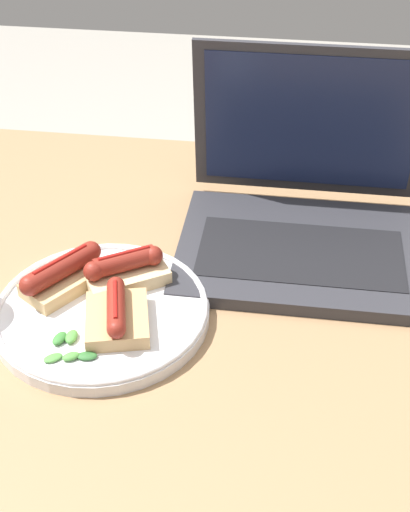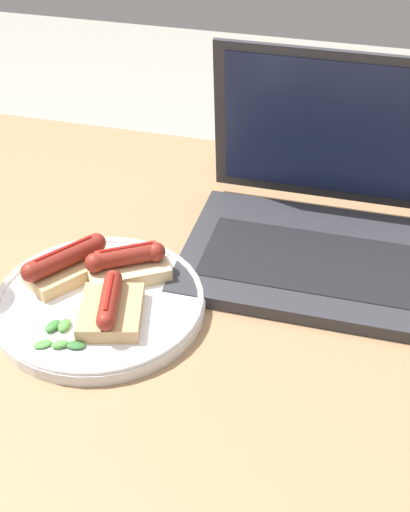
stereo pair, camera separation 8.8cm
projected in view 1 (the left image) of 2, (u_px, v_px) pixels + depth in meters
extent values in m
cube|color=#93704C|center=(225.00, 310.00, 0.92)|extent=(1.39, 0.84, 0.04)
cube|color=#2D2D33|center=(300.00, 252.00, 0.97)|extent=(0.33, 0.25, 0.02)
cube|color=black|center=(301.00, 253.00, 0.96)|extent=(0.27, 0.14, 0.00)
cube|color=#2D2D33|center=(311.00, 122.00, 1.01)|extent=(0.33, 0.04, 0.24)
cube|color=#192347|center=(311.00, 123.00, 1.01)|extent=(0.30, 0.03, 0.21)
cylinder|color=silver|center=(102.00, 313.00, 0.87)|extent=(0.26, 0.26, 0.02)
torus|color=silver|center=(102.00, 307.00, 0.87)|extent=(0.26, 0.26, 0.01)
cube|color=tan|center=(117.00, 320.00, 0.84)|extent=(0.09, 0.11, 0.02)
cylinder|color=maroon|center=(116.00, 307.00, 0.83)|extent=(0.04, 0.08, 0.02)
sphere|color=maroon|center=(116.00, 329.00, 0.79)|extent=(0.02, 0.02, 0.02)
sphere|color=maroon|center=(116.00, 286.00, 0.86)|extent=(0.02, 0.02, 0.02)
cylinder|color=red|center=(115.00, 299.00, 0.82)|extent=(0.02, 0.07, 0.00)
cube|color=tan|center=(63.00, 282.00, 0.89)|extent=(0.10, 0.11, 0.02)
cylinder|color=maroon|center=(61.00, 268.00, 0.88)|extent=(0.08, 0.09, 0.03)
sphere|color=maroon|center=(91.00, 251.00, 0.91)|extent=(0.03, 0.03, 0.03)
sphere|color=maroon|center=(30.00, 285.00, 0.85)|extent=(0.03, 0.03, 0.03)
cylinder|color=red|center=(60.00, 259.00, 0.87)|extent=(0.05, 0.07, 0.01)
cube|color=#D6B784|center=(125.00, 277.00, 0.90)|extent=(0.12, 0.11, 0.02)
cylinder|color=maroon|center=(124.00, 263.00, 0.89)|extent=(0.08, 0.06, 0.03)
sphere|color=maroon|center=(153.00, 256.00, 0.90)|extent=(0.03, 0.03, 0.03)
sphere|color=maroon|center=(93.00, 271.00, 0.88)|extent=(0.03, 0.03, 0.03)
cylinder|color=red|center=(123.00, 255.00, 0.88)|extent=(0.06, 0.04, 0.01)
ellipsoid|color=#387A33|center=(60.00, 338.00, 0.82)|extent=(0.02, 0.03, 0.01)
ellipsoid|color=#4C8E3D|center=(72.00, 337.00, 0.82)|extent=(0.01, 0.02, 0.01)
ellipsoid|color=#4C8E3D|center=(53.00, 358.00, 0.80)|extent=(0.03, 0.02, 0.00)
ellipsoid|color=#2D662D|center=(87.00, 356.00, 0.80)|extent=(0.02, 0.02, 0.01)
ellipsoid|color=#4C8E3D|center=(71.00, 356.00, 0.80)|extent=(0.02, 0.02, 0.01)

